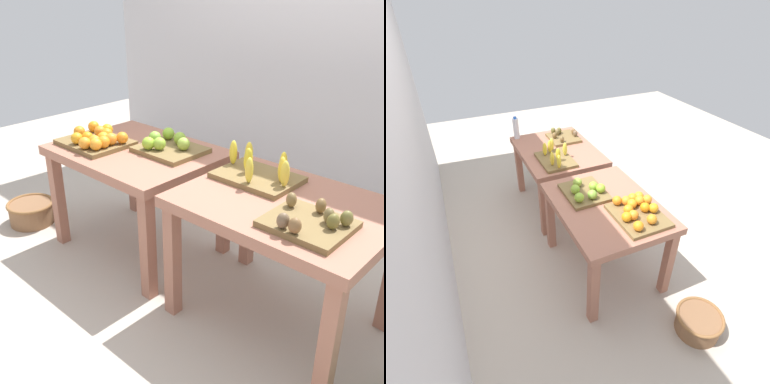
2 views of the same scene
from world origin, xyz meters
TOP-DOWN VIEW (x-y plane):
  - ground_plane at (0.00, 0.00)m, footprint 8.00×8.00m
  - back_wall at (0.00, 1.35)m, footprint 4.40×0.12m
  - display_table_left at (-0.56, 0.00)m, footprint 1.04×0.80m
  - display_table_right at (0.56, 0.00)m, footprint 1.04×0.80m
  - orange_bin at (-0.79, -0.14)m, footprint 0.45×0.37m
  - apple_bin at (-0.37, 0.10)m, footprint 0.40×0.34m
  - banana_crate at (0.30, 0.12)m, footprint 0.45×0.32m
  - kiwi_bin at (0.77, -0.16)m, footprint 0.36×0.33m
  - wicker_basket at (-1.44, -0.35)m, footprint 0.35×0.35m

SIDE VIEW (x-z plane):
  - ground_plane at x=0.00m, z-range 0.00..0.00m
  - wicker_basket at x=-1.44m, z-range 0.01..0.18m
  - display_table_left at x=-0.56m, z-range 0.26..0.98m
  - display_table_right at x=0.56m, z-range 0.26..0.98m
  - kiwi_bin at x=0.77m, z-range 0.70..0.81m
  - apple_bin at x=-0.37m, z-range 0.71..0.82m
  - banana_crate at x=0.30m, z-range 0.68..0.85m
  - orange_bin at x=-0.79m, z-range 0.72..0.82m
  - back_wall at x=0.00m, z-range 0.00..3.00m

